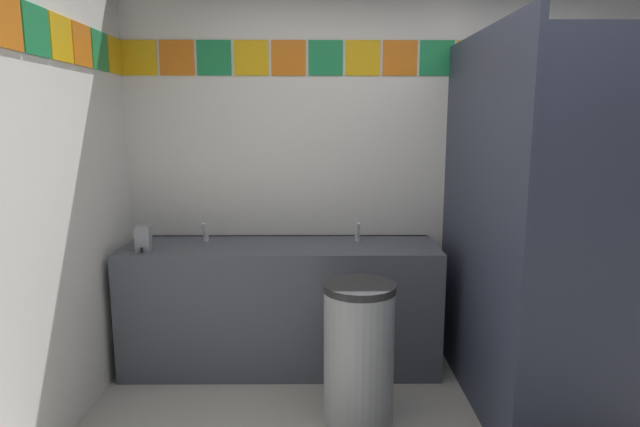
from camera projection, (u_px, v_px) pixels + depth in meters
name	position (u px, v px, depth m)	size (l,w,h in m)	color
wall_back	(396.00, 160.00, 3.74)	(3.75, 0.09, 2.73)	white
vanity_counter	(282.00, 304.00, 3.57)	(2.05, 0.59, 0.84)	#4C515B
faucet_left	(205.00, 234.00, 3.57)	(0.04, 0.10, 0.14)	silver
faucet_right	(358.00, 234.00, 3.58)	(0.04, 0.10, 0.14)	silver
soap_dispenser	(143.00, 239.00, 3.31)	(0.09, 0.09, 0.16)	gray
stall_divider	(523.00, 232.00, 2.78)	(0.92, 1.47, 2.13)	#33384C
toilet	(538.00, 327.00, 3.48)	(0.39, 0.49, 0.74)	white
trash_bin	(359.00, 353.00, 2.90)	(0.39, 0.39, 0.78)	#999EA3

